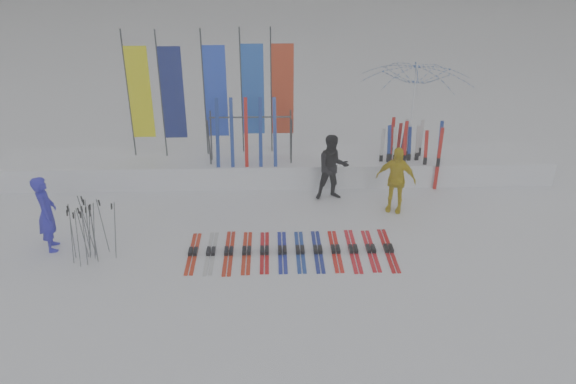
{
  "coord_description": "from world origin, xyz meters",
  "views": [
    {
      "loc": [
        -0.13,
        -8.89,
        6.07
      ],
      "look_at": [
        0.2,
        1.6,
        1.0
      ],
      "focal_mm": 35.0,
      "sensor_mm": 36.0,
      "label": 1
    }
  ],
  "objects_px": {
    "person_yellow": "(396,179)",
    "ski_rack": "(250,133)",
    "person_blue": "(47,214)",
    "tent_canopy": "(413,111)",
    "person_black": "(333,168)",
    "ski_row": "(291,250)"
  },
  "relations": [
    {
      "from": "person_yellow",
      "to": "person_black",
      "type": "bearing_deg",
      "value": 176.29
    },
    {
      "from": "person_yellow",
      "to": "ski_row",
      "type": "distance_m",
      "value": 3.11
    },
    {
      "from": "person_blue",
      "to": "tent_canopy",
      "type": "height_order",
      "value": "tent_canopy"
    },
    {
      "from": "tent_canopy",
      "to": "ski_rack",
      "type": "height_order",
      "value": "tent_canopy"
    },
    {
      "from": "person_yellow",
      "to": "ski_rack",
      "type": "relative_size",
      "value": 0.76
    },
    {
      "from": "person_black",
      "to": "ski_row",
      "type": "distance_m",
      "value": 2.77
    },
    {
      "from": "person_blue",
      "to": "person_black",
      "type": "relative_size",
      "value": 1.0
    },
    {
      "from": "person_blue",
      "to": "ski_rack",
      "type": "xyz_separation_m",
      "value": [
        4.01,
        3.03,
        0.58
      ]
    },
    {
      "from": "person_blue",
      "to": "ski_row",
      "type": "xyz_separation_m",
      "value": [
        4.9,
        -0.31,
        -0.77
      ]
    },
    {
      "from": "tent_canopy",
      "to": "ski_rack",
      "type": "relative_size",
      "value": 1.51
    },
    {
      "from": "ski_row",
      "to": "ski_rack",
      "type": "relative_size",
      "value": 2.04
    },
    {
      "from": "tent_canopy",
      "to": "ski_row",
      "type": "height_order",
      "value": "tent_canopy"
    },
    {
      "from": "person_yellow",
      "to": "ski_row",
      "type": "bearing_deg",
      "value": -121.81
    },
    {
      "from": "tent_canopy",
      "to": "ski_row",
      "type": "distance_m",
      "value": 6.24
    },
    {
      "from": "person_black",
      "to": "ski_rack",
      "type": "bearing_deg",
      "value": 147.38
    },
    {
      "from": "person_blue",
      "to": "tent_canopy",
      "type": "bearing_deg",
      "value": -77.99
    },
    {
      "from": "ski_rack",
      "to": "person_yellow",
      "type": "bearing_deg",
      "value": -25.19
    },
    {
      "from": "person_yellow",
      "to": "tent_canopy",
      "type": "relative_size",
      "value": 0.51
    },
    {
      "from": "person_blue",
      "to": "person_yellow",
      "type": "xyz_separation_m",
      "value": [
        7.34,
        1.47,
        -0.02
      ]
    },
    {
      "from": "person_blue",
      "to": "person_yellow",
      "type": "height_order",
      "value": "person_blue"
    },
    {
      "from": "tent_canopy",
      "to": "person_black",
      "type": "bearing_deg",
      "value": -134.13
    },
    {
      "from": "person_black",
      "to": "tent_canopy",
      "type": "bearing_deg",
      "value": 37.98
    }
  ]
}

